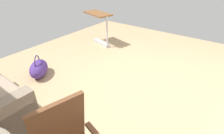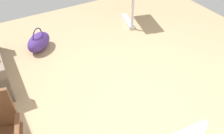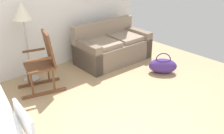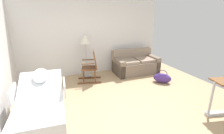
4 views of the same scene
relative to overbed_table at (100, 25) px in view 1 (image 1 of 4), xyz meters
The scene contains 3 objects.
ground_plane 2.27m from the overbed_table, 147.92° to the left, with size 6.38×6.38×0.00m, color tan.
overbed_table is the anchor object (origin of this frame).
duffel_bag 2.00m from the overbed_table, 92.05° to the left, with size 0.62×0.63×0.43m.
Camera 1 is at (-1.04, 2.25, 1.86)m, focal length 27.38 mm.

